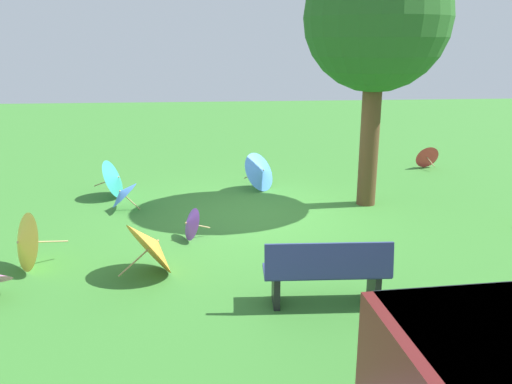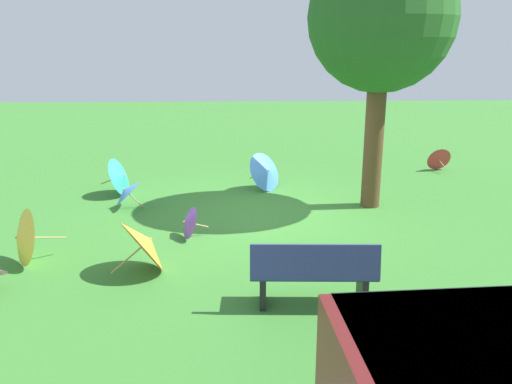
{
  "view_description": "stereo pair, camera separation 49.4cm",
  "coord_description": "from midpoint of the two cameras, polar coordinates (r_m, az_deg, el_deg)",
  "views": [
    {
      "loc": [
        1.06,
        9.58,
        3.28
      ],
      "look_at": [
        0.21,
        0.44,
        0.6
      ],
      "focal_mm": 36.37,
      "sensor_mm": 36.0,
      "label": 1
    },
    {
      "loc": [
        0.57,
        9.61,
        3.28
      ],
      "look_at": [
        0.21,
        0.44,
        0.6
      ],
      "focal_mm": 36.37,
      "sensor_mm": 36.0,
      "label": 2
    }
  ],
  "objects": [
    {
      "name": "parasol_purple_1",
      "position": [
        8.95,
        -6.03,
        -3.36
      ],
      "size": [
        0.6,
        0.64,
        0.57
      ],
      "color": "tan",
      "rests_on": "ground"
    },
    {
      "name": "parasol_orange_0",
      "position": [
        7.72,
        -10.18,
        -5.54
      ],
      "size": [
        1.04,
        1.15,
        0.89
      ],
      "color": "tan",
      "rests_on": "ground"
    },
    {
      "name": "parasol_teal_0",
      "position": [
        11.69,
        -13.38,
        1.69
      ],
      "size": [
        0.76,
        0.92,
        0.86
      ],
      "color": "tan",
      "rests_on": "ground"
    },
    {
      "name": "shade_tree",
      "position": [
        10.56,
        15.02,
        17.84
      ],
      "size": [
        2.81,
        2.81,
        5.11
      ],
      "color": "brown",
      "rests_on": "ground"
    },
    {
      "name": "park_bench",
      "position": [
        6.67,
        8.5,
        -8.88
      ],
      "size": [
        1.62,
        0.56,
        0.9
      ],
      "color": "navy",
      "rests_on": "ground"
    },
    {
      "name": "ground",
      "position": [
        10.17,
        2.47,
        -2.56
      ],
      "size": [
        40.0,
        40.0,
        0.0
      ],
      "primitive_type": "plane",
      "color": "#387A2D"
    },
    {
      "name": "parasol_blue_1",
      "position": [
        11.77,
        2.38,
        2.31
      ],
      "size": [
        1.02,
        1.06,
        0.89
      ],
      "color": "tan",
      "rests_on": "ground"
    },
    {
      "name": "parasol_blue_0",
      "position": [
        10.76,
        -12.82,
        0.07
      ],
      "size": [
        0.62,
        0.67,
        0.63
      ],
      "color": "tan",
      "rests_on": "ground"
    },
    {
      "name": "parasol_red_0",
      "position": [
        14.57,
        20.29,
        3.53
      ],
      "size": [
        0.66,
        0.68,
        0.64
      ],
      "color": "tan",
      "rests_on": "ground"
    },
    {
      "name": "parasol_yellow_1",
      "position": [
        8.47,
        -22.93,
        -4.66
      ],
      "size": [
        0.94,
        0.9,
        0.88
      ],
      "color": "tan",
      "rests_on": "ground"
    }
  ]
}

